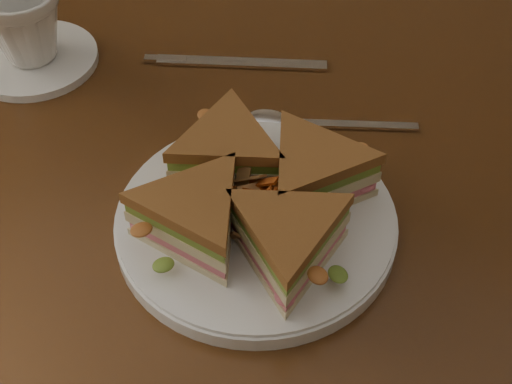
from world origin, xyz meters
TOP-DOWN VIEW (x-y plane):
  - table at (0.00, 0.00)m, footprint 1.20×0.80m
  - plate at (0.01, -0.08)m, footprint 0.26×0.26m
  - sandwich_wedges at (0.01, -0.08)m, footprint 0.26×0.26m
  - crisps_mound at (0.01, -0.08)m, footprint 0.09×0.09m
  - spoon at (0.01, 0.07)m, footprint 0.18×0.06m
  - knife at (-0.08, 0.16)m, footprint 0.21×0.06m
  - saucer at (-0.31, 0.10)m, footprint 0.15×0.15m
  - coffee_cup at (-0.31, 0.10)m, footprint 0.09×0.09m

SIDE VIEW (x-z plane):
  - table at x=0.00m, z-range 0.28..1.03m
  - knife at x=-0.08m, z-range 0.75..0.75m
  - spoon at x=0.01m, z-range 0.75..0.76m
  - saucer at x=-0.31m, z-range 0.75..0.76m
  - plate at x=0.01m, z-range 0.75..0.77m
  - crisps_mound at x=0.01m, z-range 0.77..0.82m
  - sandwich_wedges at x=0.01m, z-range 0.77..0.82m
  - coffee_cup at x=-0.31m, z-range 0.76..0.85m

